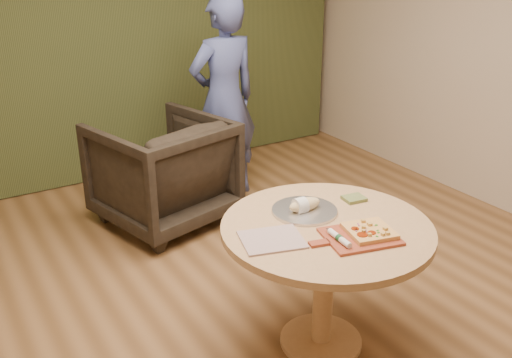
{
  "coord_description": "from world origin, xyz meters",
  "views": [
    {
      "loc": [
        -1.56,
        -2.21,
        2.12
      ],
      "look_at": [
        -0.05,
        0.25,
        0.9
      ],
      "focal_mm": 40.0,
      "sensor_mm": 36.0,
      "label": 1
    }
  ],
  "objects_px": {
    "person_standing": "(224,99)",
    "flatbread_pizza": "(369,231)",
    "pedestal_table": "(326,249)",
    "armchair": "(162,166)",
    "cutlery_roll": "(339,238)",
    "bread_roll": "(303,205)",
    "serving_tray": "(305,211)",
    "pizza_paddle": "(358,237)"
  },
  "relations": [
    {
      "from": "pedestal_table",
      "to": "serving_tray",
      "type": "relative_size",
      "value": 3.1
    },
    {
      "from": "pedestal_table",
      "to": "armchair",
      "type": "relative_size",
      "value": 1.18
    },
    {
      "from": "cutlery_roll",
      "to": "person_standing",
      "type": "distance_m",
      "value": 2.37
    },
    {
      "from": "serving_tray",
      "to": "cutlery_roll",
      "type": "bearing_deg",
      "value": -99.64
    },
    {
      "from": "serving_tray",
      "to": "armchair",
      "type": "distance_m",
      "value": 1.73
    },
    {
      "from": "bread_roll",
      "to": "serving_tray",
      "type": "bearing_deg",
      "value": -0.0
    },
    {
      "from": "cutlery_roll",
      "to": "person_standing",
      "type": "relative_size",
      "value": 0.11
    },
    {
      "from": "pedestal_table",
      "to": "bread_roll",
      "type": "distance_m",
      "value": 0.26
    },
    {
      "from": "person_standing",
      "to": "cutlery_roll",
      "type": "bearing_deg",
      "value": 71.96
    },
    {
      "from": "flatbread_pizza",
      "to": "cutlery_roll",
      "type": "height_order",
      "value": "flatbread_pizza"
    },
    {
      "from": "cutlery_roll",
      "to": "bread_roll",
      "type": "height_order",
      "value": "bread_roll"
    },
    {
      "from": "pizza_paddle",
      "to": "flatbread_pizza",
      "type": "relative_size",
      "value": 1.77
    },
    {
      "from": "pizza_paddle",
      "to": "serving_tray",
      "type": "xyz_separation_m",
      "value": [
        -0.05,
        0.38,
        -0.0
      ]
    },
    {
      "from": "bread_roll",
      "to": "person_standing",
      "type": "relative_size",
      "value": 0.11
    },
    {
      "from": "flatbread_pizza",
      "to": "cutlery_roll",
      "type": "relative_size",
      "value": 1.33
    },
    {
      "from": "flatbread_pizza",
      "to": "person_standing",
      "type": "bearing_deg",
      "value": 79.31
    },
    {
      "from": "pedestal_table",
      "to": "person_standing",
      "type": "bearing_deg",
      "value": 75.55
    },
    {
      "from": "pizza_paddle",
      "to": "armchair",
      "type": "relative_size",
      "value": 0.5
    },
    {
      "from": "pizza_paddle",
      "to": "cutlery_roll",
      "type": "bearing_deg",
      "value": -170.26
    },
    {
      "from": "cutlery_roll",
      "to": "serving_tray",
      "type": "distance_m",
      "value": 0.38
    },
    {
      "from": "pedestal_table",
      "to": "pizza_paddle",
      "type": "bearing_deg",
      "value": -77.46
    },
    {
      "from": "serving_tray",
      "to": "bread_roll",
      "type": "height_order",
      "value": "bread_roll"
    },
    {
      "from": "pedestal_table",
      "to": "armchair",
      "type": "bearing_deg",
      "value": 94.2
    },
    {
      "from": "armchair",
      "to": "person_standing",
      "type": "relative_size",
      "value": 0.54
    },
    {
      "from": "pizza_paddle",
      "to": "cutlery_roll",
      "type": "distance_m",
      "value": 0.12
    },
    {
      "from": "pizza_paddle",
      "to": "person_standing",
      "type": "distance_m",
      "value": 2.35
    },
    {
      "from": "pedestal_table",
      "to": "flatbread_pizza",
      "type": "relative_size",
      "value": 4.16
    },
    {
      "from": "pedestal_table",
      "to": "pizza_paddle",
      "type": "xyz_separation_m",
      "value": [
        0.04,
        -0.19,
        0.15
      ]
    },
    {
      "from": "pedestal_table",
      "to": "armchair",
      "type": "xyz_separation_m",
      "value": [
        -0.14,
        1.88,
        -0.14
      ]
    },
    {
      "from": "person_standing",
      "to": "flatbread_pizza",
      "type": "bearing_deg",
      "value": 76.27
    },
    {
      "from": "serving_tray",
      "to": "flatbread_pizza",
      "type": "bearing_deg",
      "value": -73.39
    },
    {
      "from": "pedestal_table",
      "to": "cutlery_roll",
      "type": "distance_m",
      "value": 0.26
    },
    {
      "from": "serving_tray",
      "to": "person_standing",
      "type": "relative_size",
      "value": 0.21
    },
    {
      "from": "pedestal_table",
      "to": "bread_roll",
      "type": "bearing_deg",
      "value": 95.22
    },
    {
      "from": "cutlery_roll",
      "to": "armchair",
      "type": "xyz_separation_m",
      "value": [
        -0.07,
        2.07,
        -0.31
      ]
    },
    {
      "from": "bread_roll",
      "to": "armchair",
      "type": "distance_m",
      "value": 1.73
    },
    {
      "from": "armchair",
      "to": "serving_tray",
      "type": "bearing_deg",
      "value": 80.1
    },
    {
      "from": "cutlery_roll",
      "to": "serving_tray",
      "type": "xyz_separation_m",
      "value": [
        0.06,
        0.37,
        -0.02
      ]
    },
    {
      "from": "pedestal_table",
      "to": "flatbread_pizza",
      "type": "height_order",
      "value": "flatbread_pizza"
    },
    {
      "from": "flatbread_pizza",
      "to": "armchair",
      "type": "distance_m",
      "value": 2.12
    },
    {
      "from": "pizza_paddle",
      "to": "bread_roll",
      "type": "xyz_separation_m",
      "value": [
        -0.06,
        0.38,
        0.04
      ]
    },
    {
      "from": "pedestal_table",
      "to": "cutlery_roll",
      "type": "bearing_deg",
      "value": -111.02
    }
  ]
}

